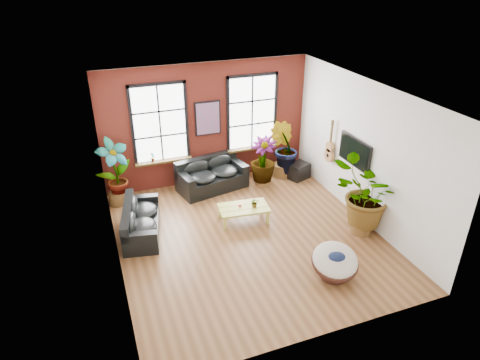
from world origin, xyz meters
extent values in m
cube|color=brown|center=(0.00, 0.00, -0.01)|extent=(6.00, 6.50, 0.02)
cube|color=white|center=(0.00, 0.00, 3.51)|extent=(6.00, 6.50, 0.02)
cube|color=#4F1812|center=(0.00, 3.26, 1.75)|extent=(6.00, 0.02, 3.50)
cube|color=silver|center=(0.00, -3.26, 1.75)|extent=(6.00, 0.02, 3.50)
cube|color=silver|center=(-3.01, 0.00, 1.75)|extent=(0.02, 6.50, 3.50)
cube|color=silver|center=(3.01, 0.00, 1.75)|extent=(0.02, 6.50, 3.50)
cube|color=white|center=(-1.35, 3.20, 1.95)|extent=(1.40, 0.02, 2.10)
cube|color=#412D11|center=(-1.35, 3.13, 0.87)|extent=(1.60, 0.22, 0.06)
cube|color=white|center=(1.35, 3.20, 1.95)|extent=(1.40, 0.02, 2.10)
cube|color=#412D11|center=(1.35, 3.13, 0.87)|extent=(1.60, 0.22, 0.06)
cube|color=black|center=(-0.09, 2.64, 0.22)|extent=(2.09, 1.32, 0.44)
cube|color=black|center=(-0.16, 2.99, 0.66)|extent=(1.94, 0.63, 0.45)
cube|color=black|center=(-0.92, 2.46, 0.55)|extent=(0.42, 0.97, 0.23)
cube|color=black|center=(0.75, 2.81, 0.55)|extent=(0.42, 0.97, 0.23)
ellipsoid|color=black|center=(-0.44, 2.51, 0.50)|extent=(0.96, 0.94, 0.25)
ellipsoid|color=black|center=(-0.49, 2.78, 0.66)|extent=(0.85, 0.41, 0.43)
ellipsoid|color=black|center=(0.28, 2.66, 0.50)|extent=(0.96, 0.94, 0.25)
ellipsoid|color=black|center=(0.23, 2.93, 0.66)|extent=(0.85, 0.41, 0.43)
cube|color=black|center=(-2.35, 1.06, 0.18)|extent=(1.15, 2.01, 0.37)
cube|color=black|center=(-2.64, 1.12, 0.56)|extent=(0.56, 1.89, 0.38)
cube|color=black|center=(-2.52, 0.23, 0.47)|extent=(0.82, 0.35, 0.19)
cube|color=black|center=(-2.18, 1.90, 0.47)|extent=(0.82, 0.35, 0.19)
ellipsoid|color=black|center=(-2.38, 0.68, 0.42)|extent=(0.82, 0.94, 0.21)
ellipsoid|color=black|center=(-2.60, 0.73, 0.56)|extent=(0.37, 0.85, 0.36)
ellipsoid|color=black|center=(-2.23, 1.42, 0.42)|extent=(0.82, 0.94, 0.21)
ellipsoid|color=black|center=(-2.46, 1.47, 0.56)|extent=(0.37, 0.85, 0.36)
cube|color=gold|center=(0.15, 0.73, 0.37)|extent=(1.31, 0.84, 0.05)
cube|color=#412D11|center=(0.13, 0.61, 0.40)|extent=(1.23, 0.14, 0.00)
cube|color=#412D11|center=(0.16, 0.84, 0.40)|extent=(1.23, 0.14, 0.00)
cube|color=gold|center=(-0.43, 0.50, 0.17)|extent=(0.07, 0.07, 0.35)
cube|color=gold|center=(0.66, 0.38, 0.17)|extent=(0.07, 0.07, 0.35)
cube|color=gold|center=(-0.37, 1.07, 0.17)|extent=(0.07, 0.07, 0.35)
cube|color=gold|center=(0.72, 0.95, 0.17)|extent=(0.07, 0.07, 0.35)
cylinder|color=#DC3741|center=(0.06, 0.78, 0.44)|extent=(0.08, 0.08, 0.08)
cylinder|color=#3D1E16|center=(1.14, -1.95, 0.11)|extent=(0.69, 0.69, 0.22)
torus|color=#3D1E16|center=(1.14, -1.95, 0.37)|extent=(1.20, 1.20, 0.44)
ellipsoid|color=beige|center=(1.14, -1.95, 0.43)|extent=(1.17, 1.20, 0.60)
ellipsoid|color=#121C3B|center=(1.12, -1.99, 0.54)|extent=(0.44, 0.39, 0.17)
cube|color=black|center=(0.00, 3.19, 1.95)|extent=(0.74, 0.04, 0.98)
cube|color=#0C7F8C|center=(0.00, 3.16, 1.95)|extent=(0.66, 0.02, 0.90)
cube|color=black|center=(2.95, 0.30, 1.65)|extent=(0.06, 1.25, 0.72)
cube|color=black|center=(2.92, 0.30, 1.65)|extent=(0.01, 1.15, 0.62)
cylinder|color=#B27F4C|center=(2.90, 1.35, 1.13)|extent=(0.09, 0.38, 0.38)
cylinder|color=#B27F4C|center=(2.90, 1.35, 1.38)|extent=(0.09, 0.30, 0.30)
cylinder|color=black|center=(2.90, 1.35, 1.13)|extent=(0.09, 0.11, 0.11)
cube|color=#412D11|center=(2.90, 1.35, 1.75)|extent=(0.04, 0.05, 0.55)
cube|color=#412D11|center=(2.90, 1.35, 2.07)|extent=(0.06, 0.06, 0.14)
cube|color=black|center=(2.54, 2.37, 0.24)|extent=(0.71, 0.65, 0.48)
cylinder|color=brown|center=(-2.73, 2.73, 0.18)|extent=(0.51, 0.51, 0.36)
cylinder|color=brown|center=(2.15, 2.70, 0.19)|extent=(0.66, 0.66, 0.38)
cylinder|color=brown|center=(2.62, -0.74, 0.19)|extent=(0.62, 0.62, 0.37)
cylinder|color=brown|center=(1.39, 2.37, 0.16)|extent=(0.60, 0.60, 0.33)
imported|color=#134822|center=(-2.70, 2.71, 1.01)|extent=(1.09, 0.97, 1.73)
imported|color=#134822|center=(2.17, 2.69, 0.91)|extent=(1.07, 1.06, 1.52)
imported|color=#134822|center=(2.66, -0.73, 1.01)|extent=(1.76, 1.60, 1.70)
imported|color=#134822|center=(1.37, 2.38, 0.80)|extent=(1.04, 1.04, 1.32)
imported|color=#134822|center=(0.41, 0.64, 0.52)|extent=(0.25, 0.23, 0.24)
imported|color=#134822|center=(-1.65, 3.13, 1.04)|extent=(0.17, 0.17, 0.27)
imported|color=#134822|center=(1.70, 3.13, 1.04)|extent=(0.19, 0.19, 0.27)
camera|label=1|loc=(-3.17, -7.85, 5.92)|focal=32.00mm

